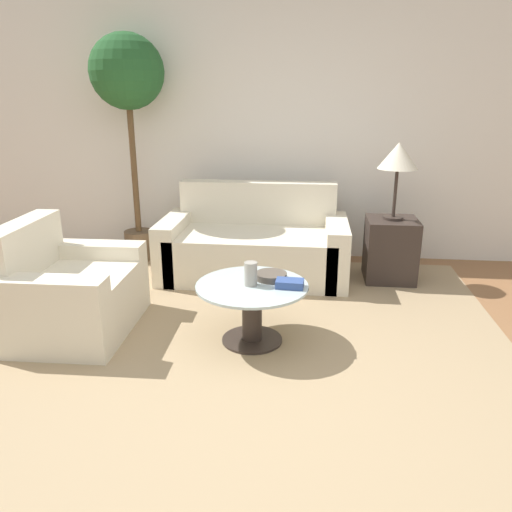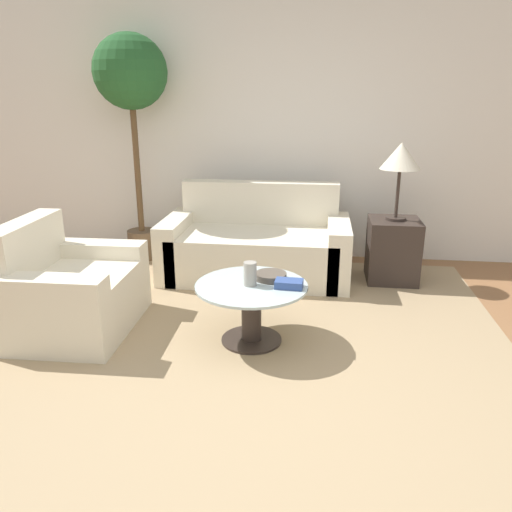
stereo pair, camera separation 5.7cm
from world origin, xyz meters
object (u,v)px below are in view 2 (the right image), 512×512
sofa_main (257,246)px  coffee_table (251,305)px  vase (250,274)px  armchair (66,293)px  potted_plant (131,87)px  book_stack (289,284)px  bowl (271,276)px  table_lamp (401,158)px

sofa_main → coffee_table: sofa_main is taller
coffee_table → vase: (-0.01, -0.01, 0.23)m
armchair → potted_plant: bearing=-0.8°
vase → sofa_main: bearing=95.2°
sofa_main → book_stack: sofa_main is taller
sofa_main → coffee_table: 1.40m
armchair → bowl: armchair is taller
potted_plant → book_stack: size_ratio=11.61×
book_stack → coffee_table: bearing=178.8°
sofa_main → vase: sofa_main is taller
vase → book_stack: size_ratio=0.86×
armchair → potted_plant: (-0.01, 1.66, 1.45)m
coffee_table → bowl: size_ratio=3.51×
sofa_main → vase: (0.13, -1.41, 0.23)m
sofa_main → bowl: bearing=-78.6°
table_lamp → sofa_main: bearing=178.9°
armchair → vase: 1.39m
coffee_table → potted_plant: size_ratio=0.35×
vase → bowl: bearing=45.2°
coffee_table → potted_plant: 2.63m
armchair → table_lamp: 2.96m
bowl → book_stack: book_stack is taller
potted_plant → vase: size_ratio=13.57×
sofa_main → table_lamp: (1.26, -0.02, 0.85)m
bowl → book_stack: size_ratio=1.15×
table_lamp → potted_plant: bearing=172.4°
table_lamp → book_stack: bearing=-122.0°
sofa_main → armchair: sofa_main is taller
potted_plant → table_lamp: bearing=-7.6°
sofa_main → book_stack: 1.48m
armchair → coffee_table: bearing=-93.1°
table_lamp → book_stack: (-0.87, -1.39, -0.68)m
sofa_main → table_lamp: table_lamp is taller
vase → book_stack: (0.26, -0.01, -0.06)m
table_lamp → potted_plant: size_ratio=0.31×
bowl → sofa_main: bearing=101.4°
sofa_main → potted_plant: bearing=166.1°
sofa_main → table_lamp: size_ratio=2.52×
coffee_table → table_lamp: 1.97m
armchair → coffee_table: 1.37m
sofa_main → armchair: 1.83m
armchair → bowl: (1.49, 0.08, 0.18)m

